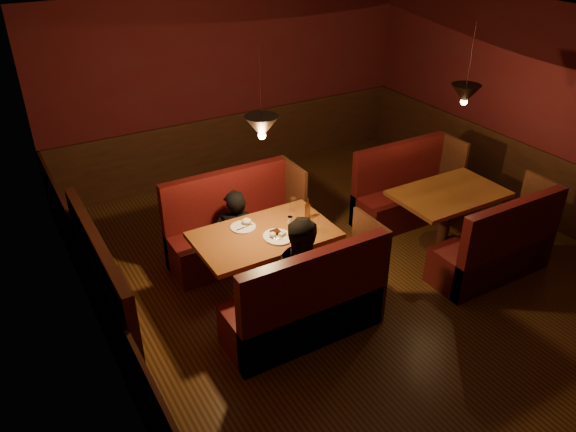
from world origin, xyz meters
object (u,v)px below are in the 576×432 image
main_bench_far (235,232)px  diner_b (306,260)px  second_table (447,206)px  main_bench_near (308,309)px  main_table (266,247)px  second_bench_far (404,195)px  second_bench_near (497,252)px  diner_a (235,218)px

main_bench_far → diner_b: size_ratio=1.04×
second_table → main_bench_near: bearing=-166.0°
main_table → diner_b: diner_b is taller
second_table → second_bench_far: (0.03, 0.83, -0.23)m
main_table → second_bench_far: 2.61m
second_bench_near → diner_b: 2.50m
main_bench_near → main_table: bearing=91.2°
second_table → diner_a: size_ratio=0.98×
main_table → second_bench_near: 2.76m
main_table → second_bench_far: second_bench_far is taller
diner_a → second_bench_far: bearing=-156.6°
main_table → second_bench_near: bearing=-23.3°
diner_a → second_table: bearing=-174.5°
main_table → main_bench_far: (0.02, 0.87, -0.27)m
diner_b → diner_a: bearing=107.5°
main_bench_near → diner_b: 0.50m
second_bench_far → second_bench_near: 1.67m
diner_b → main_table: bearing=109.0°
main_table → second_table: main_table is taller
second_bench_near → diner_b: diner_b is taller
main_bench_far → second_bench_near: 3.18m
second_bench_far → diner_a: 2.62m
second_bench_near → diner_a: (-2.59, 1.73, 0.36)m
main_table → second_bench_far: bearing=12.9°
main_table → main_bench_near: bearing=-88.8°
main_table → second_table: (2.49, -0.25, -0.05)m
main_bench_far → main_bench_near: 1.74m
second_table → diner_b: bearing=-170.2°
second_bench_near → main_bench_far: bearing=142.0°
second_bench_far → main_bench_far: bearing=173.4°
main_bench_far → diner_a: (-0.08, -0.22, 0.34)m
second_bench_near → diner_a: size_ratio=1.09×
second_bench_far → main_bench_near: bearing=-150.0°
main_bench_far → second_table: main_bench_far is taller
main_bench_near → diner_b: size_ratio=1.04×
main_table → second_table: size_ratio=1.10×
main_bench_far → second_bench_near: (2.51, -1.96, -0.01)m
main_table → main_bench_far: bearing=88.8°
diner_a → diner_b: (0.17, -1.31, 0.10)m
main_table → diner_a: (-0.07, 0.65, 0.08)m
main_bench_near → second_table: size_ratio=1.21×
second_bench_near → second_table: bearing=92.2°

